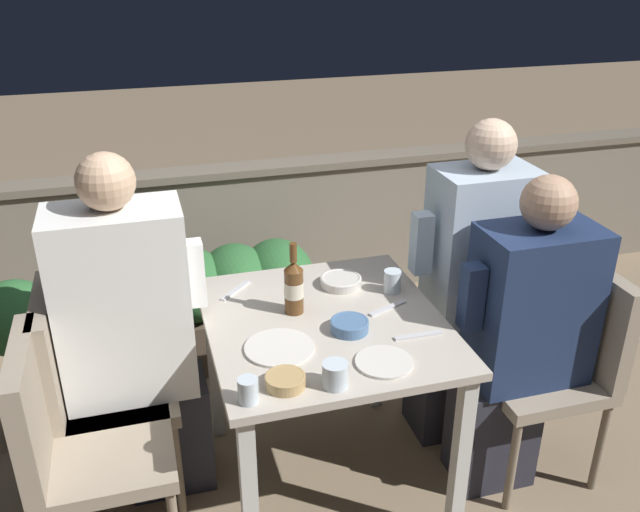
{
  "coord_description": "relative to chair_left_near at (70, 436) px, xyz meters",
  "views": [
    {
      "loc": [
        -0.58,
        -1.96,
        1.96
      ],
      "look_at": [
        0.0,
        0.07,
        0.95
      ],
      "focal_mm": 38.0,
      "sensor_mm": 36.0,
      "label": 1
    }
  ],
  "objects": [
    {
      "name": "bowl_2",
      "position": [
        0.65,
        -0.2,
        0.22
      ],
      "size": [
        0.12,
        0.12,
        0.04
      ],
      "color": "tan",
      "rests_on": "dining_table"
    },
    {
      "name": "fork_2",
      "position": [
        1.15,
        -0.05,
        0.21
      ],
      "size": [
        0.17,
        0.02,
        0.01
      ],
      "color": "silver",
      "rests_on": "dining_table"
    },
    {
      "name": "plate_0",
      "position": [
        0.98,
        -0.17,
        0.21
      ],
      "size": [
        0.18,
        0.18,
        0.01
      ],
      "color": "silver",
      "rests_on": "dining_table"
    },
    {
      "name": "ground_plane",
      "position": [
        0.88,
        0.13,
        -0.53
      ],
      "size": [
        16.0,
        16.0,
        0.0
      ],
      "primitive_type": "plane",
      "color": "#847056"
    },
    {
      "name": "parapet_wall",
      "position": [
        0.88,
        1.66,
        -0.11
      ],
      "size": [
        9.0,
        0.18,
        0.83
      ],
      "color": "gray",
      "rests_on": "ground_plane"
    },
    {
      "name": "glass_cup_0",
      "position": [
        0.8,
        -0.24,
        0.24
      ],
      "size": [
        0.08,
        0.08,
        0.08
      ],
      "color": "silver",
      "rests_on": "dining_table"
    },
    {
      "name": "chair_left_far",
      "position": [
        0.04,
        0.31,
        0.0
      ],
      "size": [
        0.44,
        0.43,
        0.87
      ],
      "color": "gray",
      "rests_on": "ground_plane"
    },
    {
      "name": "chair_left_near",
      "position": [
        0.0,
        0.0,
        0.0
      ],
      "size": [
        0.44,
        0.43,
        0.87
      ],
      "color": "gray",
      "rests_on": "ground_plane"
    },
    {
      "name": "bowl_0",
      "position": [
        0.94,
        0.04,
        0.23
      ],
      "size": [
        0.13,
        0.13,
        0.04
      ],
      "color": "#4C709E",
      "rests_on": "dining_table"
    },
    {
      "name": "person_blue_shirt",
      "position": [
        1.53,
        0.31,
        0.16
      ],
      "size": [
        0.47,
        0.26,
        1.36
      ],
      "color": "#282833",
      "rests_on": "ground_plane"
    },
    {
      "name": "planter_hedge",
      "position": [
        0.71,
        1.12,
        -0.19
      ],
      "size": [
        0.77,
        0.47,
        0.59
      ],
      "color": "brown",
      "rests_on": "ground_plane"
    },
    {
      "name": "chair_right_far",
      "position": [
        1.72,
        0.31,
        0.0
      ],
      "size": [
        0.44,
        0.43,
        0.87
      ],
      "color": "gray",
      "rests_on": "ground_plane"
    },
    {
      "name": "plate_1",
      "position": [
        0.68,
        -0.0,
        0.21
      ],
      "size": [
        0.23,
        0.23,
        0.01
      ],
      "color": "silver",
      "rests_on": "dining_table"
    },
    {
      "name": "fork_0",
      "position": [
        0.61,
        0.43,
        0.21
      ],
      "size": [
        0.13,
        0.14,
        0.01
      ],
      "color": "silver",
      "rests_on": "dining_table"
    },
    {
      "name": "beer_bottle",
      "position": [
        0.79,
        0.22,
        0.31
      ],
      "size": [
        0.07,
        0.07,
        0.27
      ],
      "color": "brown",
      "rests_on": "dining_table"
    },
    {
      "name": "glass_cup_2",
      "position": [
        1.18,
        0.27,
        0.25
      ],
      "size": [
        0.07,
        0.07,
        0.09
      ],
      "color": "silver",
      "rests_on": "dining_table"
    },
    {
      "name": "bowl_1",
      "position": [
        1.01,
        0.37,
        0.22
      ],
      "size": [
        0.16,
        0.16,
        0.03
      ],
      "color": "beige",
      "rests_on": "dining_table"
    },
    {
      "name": "chair_right_near",
      "position": [
        1.77,
        -0.01,
        0.0
      ],
      "size": [
        0.44,
        0.43,
        0.87
      ],
      "color": "gray",
      "rests_on": "ground_plane"
    },
    {
      "name": "fork_1",
      "position": [
        1.12,
        0.15,
        0.21
      ],
      "size": [
        0.17,
        0.08,
        0.01
      ],
      "color": "silver",
      "rests_on": "dining_table"
    },
    {
      "name": "person_navy_jumper",
      "position": [
        1.58,
        -0.01,
        0.1
      ],
      "size": [
        0.49,
        0.26,
        1.24
      ],
      "color": "#282833",
      "rests_on": "ground_plane"
    },
    {
      "name": "dining_table",
      "position": [
        0.88,
        0.13,
        0.1
      ],
      "size": [
        0.82,
        0.89,
        0.73
      ],
      "color": "#BCB2A3",
      "rests_on": "ground_plane"
    },
    {
      "name": "person_white_polo",
      "position": [
        0.23,
        0.31,
        0.15
      ],
      "size": [
        0.51,
        0.26,
        1.35
      ],
      "color": "#282833",
      "rests_on": "ground_plane"
    },
    {
      "name": "potted_plant",
      "position": [
        -0.24,
        0.75,
        -0.08
      ],
      "size": [
        0.33,
        0.33,
        0.72
      ],
      "color": "brown",
      "rests_on": "ground_plane"
    },
    {
      "name": "glass_cup_1",
      "position": [
        0.53,
        -0.24,
        0.24
      ],
      "size": [
        0.06,
        0.06,
        0.08
      ],
      "color": "silver",
      "rests_on": "dining_table"
    }
  ]
}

